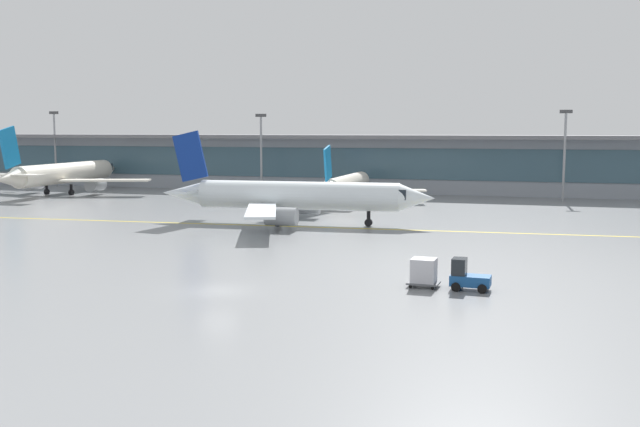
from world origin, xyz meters
TOP-DOWN VIEW (x-y plane):
  - ground_plane at (0.00, 0.00)m, footprint 400.00×400.00m
  - taxiway_centreline_stripe at (-5.23, 31.42)m, footprint 109.81×7.25m
  - terminal_concourse at (0.00, 78.25)m, footprint 198.46×11.00m
  - gate_airplane_0 at (-53.80, 58.68)m, footprint 31.08×33.41m
  - gate_airplane_1 at (-6.29, 59.44)m, footprint 23.83×25.53m
  - taxiing_regional_jet at (-5.63, 33.39)m, footprint 31.48×29.23m
  - baggage_tug at (15.73, 4.87)m, footprint 2.66×1.73m
  - cargo_dolly_lead at (12.84, 5.01)m, footprint 2.18×1.70m
  - apron_light_mast_0 at (-65.15, 72.17)m, footprint 1.80×0.36m
  - apron_light_mast_1 at (-23.27, 69.12)m, footprint 1.80×0.36m
  - apron_light_mast_2 at (24.21, 68.81)m, footprint 1.80×0.36m

SIDE VIEW (x-z plane):
  - ground_plane at x=0.00m, z-range 0.00..0.00m
  - taxiway_centreline_stripe at x=-5.23m, z-range 0.00..0.01m
  - baggage_tug at x=15.73m, z-range -0.16..1.94m
  - cargo_dolly_lead at x=12.84m, z-range 0.08..2.02m
  - gate_airplane_1 at x=-6.29m, z-range -1.70..6.79m
  - taxiing_regional_jet at x=-5.63m, z-range -2.09..8.34m
  - gate_airplane_0 at x=-53.80m, z-range -2.22..8.86m
  - terminal_concourse at x=0.00m, z-range 0.12..9.72m
  - apron_light_mast_1 at x=-23.27m, z-range 0.68..13.76m
  - apron_light_mast_2 at x=24.21m, z-range 0.68..14.06m
  - apron_light_mast_0 at x=-65.15m, z-range 0.68..14.53m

